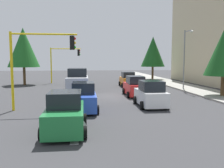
{
  "coord_description": "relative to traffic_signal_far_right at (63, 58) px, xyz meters",
  "views": [
    {
      "loc": [
        23.17,
        -2.56,
        3.51
      ],
      "look_at": [
        0.15,
        0.14,
        1.2
      ],
      "focal_mm": 38.37,
      "sensor_mm": 36.0,
      "label": 1
    }
  ],
  "objects": [
    {
      "name": "car_black",
      "position": [
        9.28,
        2.63,
        -2.93
      ],
      "size": [
        4.09,
        2.0,
        1.98
      ],
      "color": "black",
      "rests_on": "ground"
    },
    {
      "name": "tree_roadside_far",
      "position": [
        -4.0,
        15.15,
        1.16
      ],
      "size": [
        4.16,
        4.16,
        7.6
      ],
      "color": "brown",
      "rests_on": "ground"
    },
    {
      "name": "street_lamp_curbside",
      "position": [
        10.39,
        14.85,
        0.52
      ],
      "size": [
        2.15,
        0.28,
        7.0
      ],
      "color": "slate",
      "rests_on": "ground"
    },
    {
      "name": "car_white",
      "position": [
        19.64,
        8.11,
        -2.93
      ],
      "size": [
        3.75,
        2.09,
        1.98
      ],
      "color": "white",
      "rests_on": "ground"
    },
    {
      "name": "car_red",
      "position": [
        14.17,
        8.06,
        -2.93
      ],
      "size": [
        4.14,
        2.0,
        1.98
      ],
      "color": "red",
      "rests_on": "ground"
    },
    {
      "name": "tree_opposite_side",
      "position": [
        2.0,
        -5.35,
        1.45
      ],
      "size": [
        4.4,
        4.4,
        8.05
      ],
      "color": "brown",
      "rests_on": "ground"
    },
    {
      "name": "car_blue",
      "position": [
        20.56,
        3.03,
        -2.93
      ],
      "size": [
        3.99,
        2.03,
        1.98
      ],
      "color": "blue",
      "rests_on": "ground"
    },
    {
      "name": "traffic_signal_far_right",
      "position": [
        0.0,
        0.0,
        0.0
      ],
      "size": [
        0.36,
        4.59,
        5.39
      ],
      "color": "yellow",
      "rests_on": "ground"
    },
    {
      "name": "car_orange",
      "position": [
        5.82,
        8.87,
        -2.93
      ],
      "size": [
        3.84,
        2.02,
        1.98
      ],
      "color": "orange",
      "rests_on": "ground"
    },
    {
      "name": "lane_arrow_near",
      "position": [
        25.51,
        2.65,
        -3.82
      ],
      "size": [
        2.4,
        1.1,
        1.1
      ],
      "color": "silver",
      "rests_on": "ground"
    },
    {
      "name": "delivery_van_silver",
      "position": [
        14.93,
        2.49,
        -2.55
      ],
      "size": [
        4.8,
        2.22,
        2.77
      ],
      "color": "#B2B5BA",
      "rests_on": "ground"
    },
    {
      "name": "car_green",
      "position": [
        25.43,
        2.15,
        -2.93
      ],
      "size": [
        3.97,
        2.09,
        1.98
      ],
      "color": "#1E7238",
      "rests_on": "ground"
    },
    {
      "name": "traffic_signal_near_right",
      "position": [
        20.0,
        -0.01,
        0.04
      ],
      "size": [
        0.36,
        4.59,
        5.45
      ],
      "color": "yellow",
      "rests_on": "ground"
    },
    {
      "name": "ground_plane",
      "position": [
        14.0,
        5.65,
        -3.83
      ],
      "size": [
        120.0,
        120.0,
        0.0
      ],
      "primitive_type": "plane",
      "color": "#353538"
    },
    {
      "name": "sidewalk_kerb",
      "position": [
        9.0,
        16.15,
        -3.75
      ],
      "size": [
        80.0,
        4.0,
        0.15
      ],
      "primitive_type": "cube",
      "color": "gray",
      "rests_on": "ground"
    },
    {
      "name": "tree_roadside_near",
      "position": [
        16.0,
        16.15,
        0.47
      ],
      "size": [
        3.61,
        3.61,
        6.58
      ],
      "color": "brown",
      "rests_on": "ground"
    }
  ]
}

